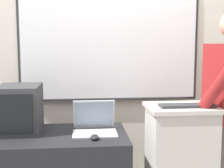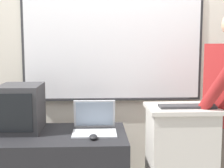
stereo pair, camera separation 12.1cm
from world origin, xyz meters
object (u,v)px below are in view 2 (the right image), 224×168
(laptop, at_px, (94,122))
(wireless_keyboard, at_px, (187,106))
(computer_mouse_by_laptop, at_px, (93,137))
(lectern_podium, at_px, (180,167))
(crt_monitor, at_px, (21,108))
(computer_mouse_by_keyboard, at_px, (211,105))

(laptop, distance_m, wireless_keyboard, 0.73)
(computer_mouse_by_laptop, bearing_deg, lectern_podium, 6.37)
(lectern_podium, relative_size, wireless_keyboard, 2.33)
(wireless_keyboard, xyz_separation_m, crt_monitor, (-1.27, 0.25, -0.05))
(computer_mouse_by_laptop, bearing_deg, computer_mouse_by_keyboard, 2.43)
(computer_mouse_by_laptop, relative_size, computer_mouse_by_keyboard, 1.00)
(laptop, height_order, crt_monitor, crt_monitor)
(wireless_keyboard, bearing_deg, computer_mouse_by_laptop, -178.14)
(wireless_keyboard, xyz_separation_m, computer_mouse_by_keyboard, (0.19, 0.01, 0.01))
(wireless_keyboard, distance_m, crt_monitor, 1.30)
(lectern_podium, relative_size, computer_mouse_by_laptop, 9.57)
(lectern_podium, distance_m, laptop, 0.75)
(laptop, bearing_deg, computer_mouse_by_laptop, -91.89)
(computer_mouse_by_laptop, height_order, computer_mouse_by_keyboard, computer_mouse_by_keyboard)
(computer_mouse_by_keyboard, bearing_deg, lectern_podium, 170.07)
(laptop, xyz_separation_m, computer_mouse_by_keyboard, (0.87, -0.18, 0.16))
(lectern_podium, distance_m, wireless_keyboard, 0.49)
(lectern_podium, bearing_deg, computer_mouse_by_keyboard, -9.93)
(laptop, xyz_separation_m, crt_monitor, (-0.59, 0.05, 0.11))
(wireless_keyboard, relative_size, computer_mouse_by_laptop, 4.11)
(laptop, distance_m, computer_mouse_by_keyboard, 0.91)
(computer_mouse_by_laptop, xyz_separation_m, computer_mouse_by_keyboard, (0.88, 0.04, 0.22))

